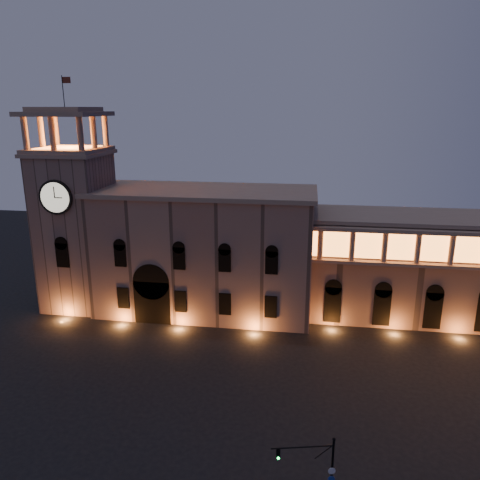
{
  "coord_description": "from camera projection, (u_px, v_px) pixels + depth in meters",
  "views": [
    {
      "loc": [
        12.29,
        -39.78,
        28.3
      ],
      "look_at": [
        3.97,
        16.0,
        12.31
      ],
      "focal_mm": 35.0,
      "sensor_mm": 36.0,
      "label": 1
    }
  ],
  "objects": [
    {
      "name": "ground",
      "position": [
        178.0,
        398.0,
        47.32
      ],
      "size": [
        160.0,
        160.0,
        0.0
      ],
      "primitive_type": "plane",
      "color": "black",
      "rests_on": "ground"
    },
    {
      "name": "government_building",
      "position": [
        204.0,
        251.0,
        66.09
      ],
      "size": [
        30.8,
        12.8,
        17.6
      ],
      "color": "#89685A",
      "rests_on": "ground"
    },
    {
      "name": "clock_tower",
      "position": [
        76.0,
        222.0,
        66.78
      ],
      "size": [
        9.8,
        9.8,
        32.4
      ],
      "color": "#89685A",
      "rests_on": "ground"
    },
    {
      "name": "colonnade_wing",
      "position": [
        452.0,
        268.0,
        63.54
      ],
      "size": [
        40.6,
        11.5,
        14.5
      ],
      "color": "#846354",
      "rests_on": "ground"
    },
    {
      "name": "traffic_light",
      "position": [
        321.0,
        474.0,
        33.0
      ],
      "size": [
        4.56,
        1.28,
        6.38
      ],
      "rotation": [
        0.0,
        0.0,
        0.22
      ],
      "color": "black",
      "rests_on": "ground"
    }
  ]
}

